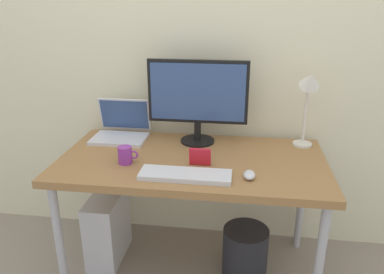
# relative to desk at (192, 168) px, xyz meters

# --- Properties ---
(ground_plane) EXTENTS (6.00, 6.00, 0.00)m
(ground_plane) POSITION_rel_desk_xyz_m (0.00, 0.00, -0.66)
(ground_plane) COLOR gray
(back_wall) EXTENTS (4.40, 0.04, 2.60)m
(back_wall) POSITION_rel_desk_xyz_m (0.00, 0.43, 0.64)
(back_wall) COLOR beige
(back_wall) RESTS_ON ground_plane
(desk) EXTENTS (1.42, 0.74, 0.73)m
(desk) POSITION_rel_desk_xyz_m (0.00, 0.00, 0.00)
(desk) COLOR olive
(desk) RESTS_ON ground_plane
(monitor) EXTENTS (0.57, 0.20, 0.49)m
(monitor) POSITION_rel_desk_xyz_m (0.00, 0.24, 0.34)
(monitor) COLOR black
(monitor) RESTS_ON desk
(laptop) EXTENTS (0.32, 0.27, 0.23)m
(laptop) POSITION_rel_desk_xyz_m (-0.47, 0.26, 0.12)
(laptop) COLOR silver
(laptop) RESTS_ON desk
(desk_lamp) EXTENTS (0.11, 0.16, 0.45)m
(desk_lamp) POSITION_rel_desk_xyz_m (0.61, 0.24, 0.38)
(desk_lamp) COLOR silver
(desk_lamp) RESTS_ON desk
(keyboard) EXTENTS (0.44, 0.14, 0.02)m
(keyboard) POSITION_rel_desk_xyz_m (0.00, -0.23, 0.07)
(keyboard) COLOR silver
(keyboard) RESTS_ON desk
(mouse) EXTENTS (0.06, 0.09, 0.03)m
(mouse) POSITION_rel_desk_xyz_m (0.30, -0.20, 0.08)
(mouse) COLOR silver
(mouse) RESTS_ON desk
(coffee_mug) EXTENTS (0.11, 0.07, 0.09)m
(coffee_mug) POSITION_rel_desk_xyz_m (-0.33, -0.11, 0.11)
(coffee_mug) COLOR purple
(coffee_mug) RESTS_ON desk
(photo_frame) EXTENTS (0.11, 0.03, 0.09)m
(photo_frame) POSITION_rel_desk_xyz_m (0.05, -0.09, 0.11)
(photo_frame) COLOR red
(photo_frame) RESTS_ON desk
(computer_tower) EXTENTS (0.18, 0.36, 0.42)m
(computer_tower) POSITION_rel_desk_xyz_m (-0.53, 0.05, -0.45)
(computer_tower) COLOR silver
(computer_tower) RESTS_ON ground_plane
(wastebasket) EXTENTS (0.26, 0.26, 0.30)m
(wastebasket) POSITION_rel_desk_xyz_m (0.31, 0.00, -0.51)
(wastebasket) COLOR #232328
(wastebasket) RESTS_ON ground_plane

